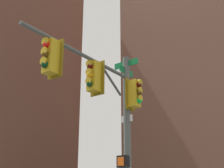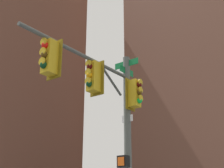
{
  "view_description": "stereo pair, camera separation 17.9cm",
  "coord_description": "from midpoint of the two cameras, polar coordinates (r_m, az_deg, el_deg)",
  "views": [
    {
      "loc": [
        -6.02,
        9.43,
        1.42
      ],
      "look_at": [
        0.27,
        1.02,
        5.26
      ],
      "focal_mm": 51.8,
      "sensor_mm": 36.0,
      "label": 1
    },
    {
      "loc": [
        -6.17,
        9.32,
        1.42
      ],
      "look_at": [
        0.27,
        1.02,
        5.26
      ],
      "focal_mm": 51.8,
      "sensor_mm": 36.0,
      "label": 2
    }
  ],
  "objects": [
    {
      "name": "building_brick_midblock",
      "position": [
        48.72,
        16.64,
        7.0
      ],
      "size": [
        17.82,
        18.88,
        45.77
      ],
      "primitive_type": "cube",
      "color": "brown",
      "rests_on": "ground_plane"
    },
    {
      "name": "signal_pole_assembly",
      "position": [
        10.74,
        -0.82,
        -4.04
      ],
      "size": [
        1.16,
        5.32,
        6.58
      ],
      "rotation": [
        0.0,
        0.0,
        1.58
      ],
      "color": "#4C514C",
      "rests_on": "ground_plane"
    }
  ]
}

